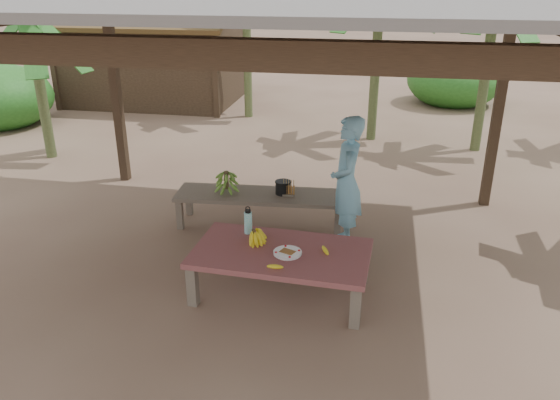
% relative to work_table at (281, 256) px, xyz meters
% --- Properties ---
extents(ground, '(80.00, 80.00, 0.00)m').
position_rel_work_table_xyz_m(ground, '(-0.32, 0.59, -0.43)').
color(ground, brown).
rests_on(ground, ground).
extents(pavilion, '(6.60, 5.60, 2.95)m').
position_rel_work_table_xyz_m(pavilion, '(-0.33, 0.58, 2.34)').
color(pavilion, black).
rests_on(pavilion, ground).
extents(work_table, '(1.85, 1.09, 0.50)m').
position_rel_work_table_xyz_m(work_table, '(0.00, 0.00, 0.00)').
color(work_table, brown).
rests_on(work_table, ground).
extents(bench, '(2.24, 0.76, 0.45)m').
position_rel_work_table_xyz_m(bench, '(-0.58, 1.60, -0.04)').
color(bench, brown).
rests_on(bench, ground).
extents(ripe_banana_bunch, '(0.31, 0.28, 0.16)m').
position_rel_work_table_xyz_m(ripe_banana_bunch, '(-0.32, 0.14, 0.15)').
color(ripe_banana_bunch, yellow).
rests_on(ripe_banana_bunch, work_table).
extents(plate, '(0.29, 0.29, 0.04)m').
position_rel_work_table_xyz_m(plate, '(0.08, -0.07, 0.08)').
color(plate, white).
rests_on(plate, work_table).
extents(loose_banana_front, '(0.17, 0.08, 0.04)m').
position_rel_work_table_xyz_m(loose_banana_front, '(0.01, -0.37, 0.09)').
color(loose_banana_front, yellow).
rests_on(loose_banana_front, work_table).
extents(loose_banana_side, '(0.11, 0.16, 0.04)m').
position_rel_work_table_xyz_m(loose_banana_side, '(0.45, 0.05, 0.09)').
color(loose_banana_side, yellow).
rests_on(loose_banana_side, work_table).
extents(water_flask, '(0.09, 0.09, 0.32)m').
position_rel_work_table_xyz_m(water_flask, '(-0.43, 0.34, 0.20)').
color(water_flask, '#44D4D0').
rests_on(water_flask, work_table).
extents(green_banana_stalk, '(0.29, 0.29, 0.31)m').
position_rel_work_table_xyz_m(green_banana_stalk, '(-1.02, 1.56, 0.17)').
color(green_banana_stalk, '#598C2D').
rests_on(green_banana_stalk, bench).
extents(cooking_pot, '(0.20, 0.20, 0.17)m').
position_rel_work_table_xyz_m(cooking_pot, '(-0.28, 1.65, 0.10)').
color(cooking_pot, black).
rests_on(cooking_pot, bench).
extents(skewer_rack, '(0.19, 0.09, 0.24)m').
position_rel_work_table_xyz_m(skewer_rack, '(-0.19, 1.57, 0.14)').
color(skewer_rack, '#A57F47').
rests_on(skewer_rack, bench).
extents(woman, '(0.46, 0.64, 1.62)m').
position_rel_work_table_xyz_m(woman, '(0.56, 1.26, 0.38)').
color(woman, '#69A8C7').
rests_on(woman, ground).
extents(hut, '(4.40, 3.43, 2.85)m').
position_rel_work_table_xyz_m(hut, '(-4.82, 8.59, 0.67)').
color(hut, black).
rests_on(hut, ground).
extents(banana_plant_ne, '(1.80, 1.80, 3.14)m').
position_rel_work_table_xyz_m(banana_plant_ne, '(2.72, 5.58, 2.22)').
color(banana_plant_ne, '#596638').
rests_on(banana_plant_ne, ground).
extents(banana_plant_n, '(1.80, 1.80, 3.11)m').
position_rel_work_table_xyz_m(banana_plant_n, '(0.75, 5.97, 2.18)').
color(banana_plant_n, '#596638').
rests_on(banana_plant_n, ground).
extents(banana_plant_w, '(1.80, 1.80, 2.69)m').
position_rel_work_table_xyz_m(banana_plant_w, '(-4.97, 3.74, 1.78)').
color(banana_plant_w, '#596638').
rests_on(banana_plant_w, ground).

